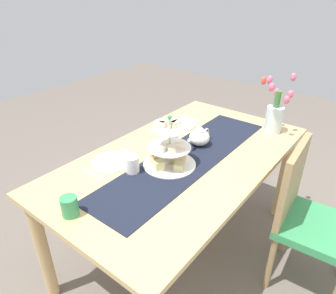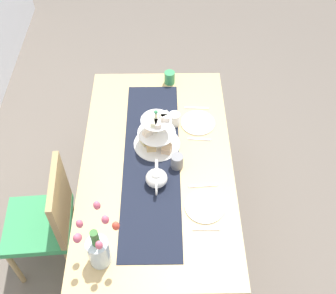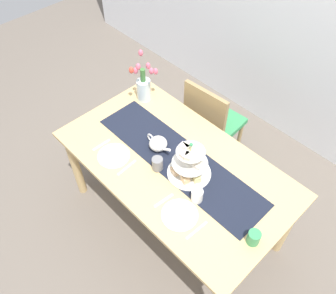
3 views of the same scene
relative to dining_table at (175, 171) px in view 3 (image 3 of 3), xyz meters
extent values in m
plane|color=#6B6056|center=(0.00, 0.00, -0.66)|extent=(8.00, 8.00, 0.00)
cube|color=silver|center=(0.00, 1.57, 0.64)|extent=(6.00, 0.08, 2.60)
cube|color=tan|center=(0.00, 0.00, 0.09)|extent=(1.69, 0.94, 0.03)
cylinder|color=tan|center=(-0.77, -0.40, -0.29)|extent=(0.07, 0.07, 0.73)
cylinder|color=tan|center=(-0.77, 0.40, -0.29)|extent=(0.07, 0.07, 0.73)
cylinder|color=tan|center=(0.77, 0.40, -0.29)|extent=(0.07, 0.07, 0.73)
cylinder|color=#9C8254|center=(-0.09, 0.96, -0.45)|extent=(0.04, 0.04, 0.41)
cylinder|color=#9C8254|center=(-0.45, 0.94, -0.45)|extent=(0.04, 0.04, 0.41)
cylinder|color=#9C8254|center=(-0.07, 0.60, -0.45)|extent=(0.04, 0.04, 0.41)
cylinder|color=#9C8254|center=(-0.43, 0.58, -0.45)|extent=(0.04, 0.04, 0.41)
cube|color=#389356|center=(-0.26, 0.77, -0.22)|extent=(0.45, 0.45, 0.05)
cube|color=#9C8254|center=(-0.25, 0.58, 0.03)|extent=(0.42, 0.06, 0.45)
cube|color=black|center=(0.00, 0.03, 0.10)|extent=(1.38, 0.35, 0.00)
cylinder|color=beige|center=(0.13, 0.00, 0.25)|extent=(0.01, 0.01, 0.28)
cylinder|color=white|center=(0.13, 0.00, 0.11)|extent=(0.30, 0.30, 0.01)
cylinder|color=white|center=(0.13, 0.00, 0.22)|extent=(0.24, 0.24, 0.01)
cylinder|color=white|center=(0.13, 0.00, 0.33)|extent=(0.19, 0.19, 0.01)
cube|color=#E2D58A|center=(0.21, -0.01, 0.14)|extent=(0.07, 0.07, 0.05)
cube|color=#D5C889|center=(0.15, 0.07, 0.13)|extent=(0.08, 0.08, 0.04)
cube|color=#E3BD7C|center=(0.10, 0.04, 0.13)|extent=(0.07, 0.06, 0.04)
cube|color=#E0B98E|center=(0.07, -0.06, 0.13)|extent=(0.08, 0.07, 0.04)
cube|color=#E8BA83|center=(0.17, -0.07, 0.14)|extent=(0.06, 0.06, 0.05)
cube|color=beige|center=(0.20, 0.00, 0.24)|extent=(0.06, 0.04, 0.03)
cube|color=#F1E7C9|center=(0.18, 0.04, 0.24)|extent=(0.06, 0.07, 0.03)
cube|color=beige|center=(0.11, 0.06, 0.24)|extent=(0.06, 0.07, 0.03)
cube|color=beige|center=(0.10, 0.01, 0.35)|extent=(0.06, 0.05, 0.03)
cube|color=silver|center=(0.09, -0.01, 0.35)|extent=(0.06, 0.04, 0.03)
cube|color=silver|center=(0.13, -0.06, 0.35)|extent=(0.04, 0.06, 0.03)
cube|color=beige|center=(0.16, -0.05, 0.35)|extent=(0.06, 0.07, 0.03)
sphere|color=#389356|center=(0.13, 0.00, 0.40)|extent=(0.02, 0.02, 0.02)
ellipsoid|color=white|center=(-0.17, 0.00, 0.16)|extent=(0.13, 0.13, 0.10)
cone|color=white|center=(-0.17, 0.00, 0.22)|extent=(0.06, 0.06, 0.04)
cylinder|color=white|center=(-0.08, 0.00, 0.17)|extent=(0.07, 0.02, 0.06)
torus|color=white|center=(-0.25, 0.00, 0.16)|extent=(0.07, 0.01, 0.07)
cylinder|color=silver|center=(-0.66, 0.29, 0.19)|extent=(0.11, 0.11, 0.18)
cylinder|color=#3D7538|center=(-0.66, 0.29, 0.33)|extent=(0.04, 0.04, 0.12)
ellipsoid|color=#E5607A|center=(-0.54, 0.28, 0.45)|extent=(0.04, 0.04, 0.06)
ellipsoid|color=#E5607A|center=(-0.59, 0.37, 0.37)|extent=(0.04, 0.04, 0.06)
ellipsoid|color=#E5607A|center=(-0.67, 0.36, 0.38)|extent=(0.04, 0.04, 0.06)
ellipsoid|color=#E5607A|center=(-0.73, 0.34, 0.48)|extent=(0.04, 0.04, 0.06)
ellipsoid|color=#E5607A|center=(-0.71, 0.26, 0.37)|extent=(0.04, 0.04, 0.06)
ellipsoid|color=#EF4C38|center=(-0.65, 0.18, 0.45)|extent=(0.04, 0.04, 0.06)
ellipsoid|color=#E5607A|center=(-0.63, 0.23, 0.46)|extent=(0.04, 0.04, 0.06)
cylinder|color=white|center=(-0.34, -0.28, 0.11)|extent=(0.23, 0.23, 0.01)
cube|color=silver|center=(-0.48, -0.28, 0.11)|extent=(0.02, 0.15, 0.01)
cube|color=silver|center=(-0.19, -0.28, 0.11)|extent=(0.03, 0.17, 0.01)
cylinder|color=white|center=(0.32, -0.28, 0.11)|extent=(0.23, 0.23, 0.01)
cube|color=silver|center=(0.18, -0.28, 0.11)|extent=(0.03, 0.15, 0.01)
cube|color=silver|center=(0.47, -0.28, 0.11)|extent=(0.02, 0.17, 0.01)
cylinder|color=slate|center=(-0.05, -0.13, 0.15)|extent=(0.08, 0.08, 0.09)
cylinder|color=white|center=(0.31, -0.12, 0.15)|extent=(0.08, 0.08, 0.09)
cylinder|color=#389356|center=(0.74, -0.09, 0.15)|extent=(0.08, 0.08, 0.09)
camera|label=1|loc=(1.31, 0.91, 1.03)|focal=32.84mm
camera|label=2|loc=(-1.60, -0.05, 2.14)|focal=44.17mm
camera|label=3|loc=(1.07, -1.10, 2.03)|focal=37.62mm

